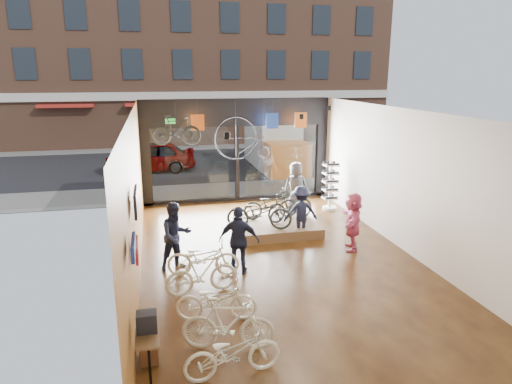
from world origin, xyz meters
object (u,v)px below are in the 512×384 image
object	(u,v)px
floor_bike_0	(233,352)
customer_5	(353,221)
floor_bike_2	(216,300)
penny_farthing	(245,139)
display_bike_left	(259,213)
floor_bike_3	(202,273)
display_bike_mid	(290,205)
sunglasses_rack	(330,186)
floor_bike_4	(203,258)
customer_3	(301,212)
customer_1	(176,236)
street_car	(150,157)
floor_bike_1	(228,324)
display_platform	(277,228)
customer_2	(239,240)
customer_4	(296,187)
hung_bike	(176,130)
display_bike_right	(271,204)
box_truck	(277,146)

from	to	relation	value
floor_bike_0	customer_5	bearing A→B (deg)	-47.33
floor_bike_2	penny_farthing	xyz separation A→B (m)	(2.03, 7.20, 2.08)
display_bike_left	penny_farthing	world-z (taller)	penny_farthing
floor_bike_3	display_bike_mid	xyz separation A→B (m)	(3.10, 3.59, 0.31)
sunglasses_rack	customer_5	bearing A→B (deg)	-102.73
floor_bike_4	sunglasses_rack	size ratio (longest dim) A/B	0.99
customer_3	sunglasses_rack	bearing A→B (deg)	-124.19
floor_bike_2	floor_bike_4	world-z (taller)	floor_bike_4
customer_3	sunglasses_rack	world-z (taller)	sunglasses_rack
customer_1	customer_3	bearing A→B (deg)	-1.83
street_car	display_bike_mid	xyz separation A→B (m)	(4.17, -9.79, 0.06)
floor_bike_1	customer_3	size ratio (longest dim) A/B	1.07
display_platform	sunglasses_rack	world-z (taller)	sunglasses_rack
customer_2	display_bike_left	bearing A→B (deg)	-94.45
floor_bike_2	customer_2	world-z (taller)	customer_2
sunglasses_rack	penny_farthing	bearing A→B (deg)	167.16
customer_1	customer_2	distance (m)	1.58
display_platform	customer_3	world-z (taller)	customer_3
floor_bike_2	floor_bike_3	distance (m)	1.18
customer_3	customer_4	world-z (taller)	customer_4
display_bike_mid	sunglasses_rack	distance (m)	2.68
customer_5	floor_bike_4	bearing A→B (deg)	-57.96
display_platform	street_car	bearing A→B (deg)	110.53
floor_bike_2	display_bike_left	distance (m)	4.63
display_platform	customer_2	distance (m)	3.15
street_car	floor_bike_4	world-z (taller)	street_car
hung_bike	display_bike_mid	bearing A→B (deg)	-115.06
penny_farthing	floor_bike_3	bearing A→B (deg)	-109.91
floor_bike_1	customer_2	xyz separation A→B (m)	(0.77, 3.06, 0.34)
floor_bike_3	customer_5	world-z (taller)	customer_5
display_bike_mid	penny_farthing	world-z (taller)	penny_farthing
floor_bike_1	floor_bike_4	bearing A→B (deg)	16.69
display_bike_right	hung_bike	bearing A→B (deg)	56.95
display_bike_left	sunglasses_rack	world-z (taller)	sunglasses_rack
display_bike_left	hung_bike	distance (m)	3.94
floor_bike_3	floor_bike_4	size ratio (longest dim) A/B	0.94
floor_bike_4	display_bike_mid	world-z (taller)	display_bike_mid
floor_bike_2	customer_1	bearing A→B (deg)	23.75
floor_bike_4	customer_1	xyz separation A→B (m)	(-0.59, 0.56, 0.40)
customer_2	customer_4	bearing A→B (deg)	-102.09
street_car	floor_bike_1	distance (m)	15.64
floor_bike_3	display_bike_right	xyz separation A→B (m)	(2.57, 3.94, 0.27)
box_truck	customer_2	size ratio (longest dim) A/B	3.60
floor_bike_0	hung_bike	bearing A→B (deg)	-3.60
box_truck	hung_bike	xyz separation A→B (m)	(-5.20, -6.80, 1.74)
customer_2	hung_bike	world-z (taller)	hung_bike
display_platform	customer_4	world-z (taller)	customer_4
floor_bike_4	penny_farthing	size ratio (longest dim) A/B	0.92
display_bike_mid	hung_bike	size ratio (longest dim) A/B	1.03
street_car	customer_4	world-z (taller)	customer_4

